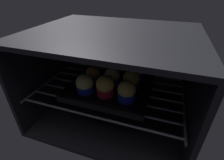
{
  "coord_description": "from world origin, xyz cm",
  "views": [
    {
      "loc": [
        17.9,
        -31.48,
        50.29
      ],
      "look_at": [
        0.0,
        20.63,
        17.01
      ],
      "focal_mm": 26.53,
      "sensor_mm": 36.0,
      "label": 1
    }
  ],
  "objects": [
    {
      "name": "oven_rack",
      "position": [
        0.0,
        22.0,
        13.6
      ],
      "size": [
        54.8,
        42.0,
        0.8
      ],
      "color": "#51515B",
      "rests_on": "oven_cavity"
    },
    {
      "name": "muffin_row0_col1",
      "position": [
        -0.25,
        13.25,
        18.66
      ],
      "size": [
        6.43,
        6.43,
        7.5
      ],
      "color": "red",
      "rests_on": "baking_tray"
    },
    {
      "name": "muffin_row2_col0",
      "position": [
        -7.64,
        28.24,
        18.4
      ],
      "size": [
        6.5,
        6.5,
        7.14
      ],
      "color": "#1928B7",
      "rests_on": "baking_tray"
    },
    {
      "name": "muffin_row2_col1",
      "position": [
        0.11,
        28.08,
        18.53
      ],
      "size": [
        6.61,
        6.61,
        7.78
      ],
      "color": "#1928B7",
      "rests_on": "baking_tray"
    },
    {
      "name": "oven_cavity",
      "position": [
        0.0,
        26.25,
        17.0
      ],
      "size": [
        59.0,
        47.0,
        37.0
      ],
      "color": "black",
      "rests_on": "ground"
    },
    {
      "name": "muffin_row0_col2",
      "position": [
        7.8,
        12.75,
        18.58
      ],
      "size": [
        6.15,
        6.15,
        7.29
      ],
      "color": "#1928B7",
      "rests_on": "baking_tray"
    },
    {
      "name": "muffin_row1_col1",
      "position": [
        -0.03,
        20.92,
        18.37
      ],
      "size": [
        6.2,
        6.2,
        6.95
      ],
      "color": "#1928B7",
      "rests_on": "baking_tray"
    },
    {
      "name": "baking_tray",
      "position": [
        0.0,
        20.63,
        14.69
      ],
      "size": [
        30.33,
        30.33,
        2.2
      ],
      "color": "black",
      "rests_on": "oven_rack"
    },
    {
      "name": "muffin_row1_col2",
      "position": [
        7.46,
        20.75,
        18.45
      ],
      "size": [
        6.16,
        6.16,
        7.17
      ],
      "color": "#1928B7",
      "rests_on": "baking_tray"
    },
    {
      "name": "muffin_row2_col2",
      "position": [
        7.98,
        28.68,
        18.07
      ],
      "size": [
        6.12,
        6.12,
        6.91
      ],
      "color": "#7A238C",
      "rests_on": "baking_tray"
    },
    {
      "name": "muffin_row1_col0",
      "position": [
        -7.85,
        20.25,
        18.0
      ],
      "size": [
        6.12,
        6.12,
        6.46
      ],
      "color": "#1928B7",
      "rests_on": "baking_tray"
    },
    {
      "name": "muffin_row0_col0",
      "position": [
        -7.57,
        12.59,
        18.33
      ],
      "size": [
        6.38,
        6.38,
        7.37
      ],
      "color": "#1928B7",
      "rests_on": "baking_tray"
    }
  ]
}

